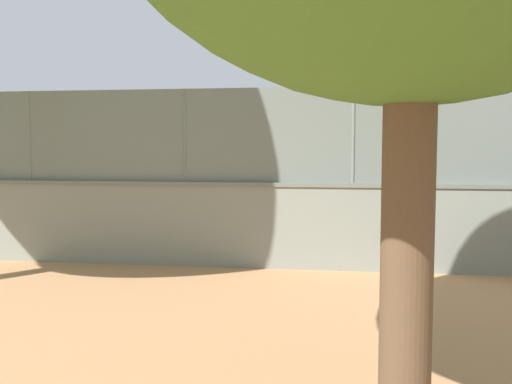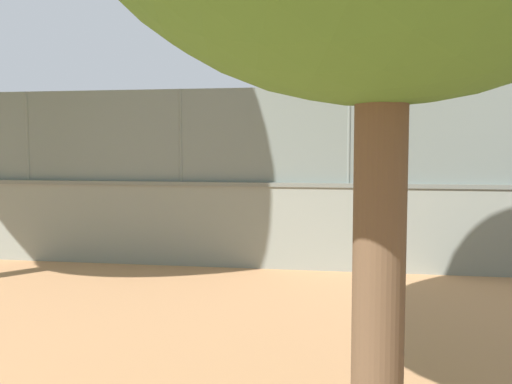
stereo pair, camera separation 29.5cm
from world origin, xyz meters
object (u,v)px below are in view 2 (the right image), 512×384
(player_near_wall_returning, at_px, (242,187))
(player_crossing_court, at_px, (275,203))
(sports_ball, at_px, (228,212))
(player_at_service_line, at_px, (210,185))

(player_near_wall_returning, bearing_deg, player_crossing_court, 107.61)
(player_near_wall_returning, distance_m, player_crossing_court, 5.50)
(sports_ball, bearing_deg, player_crossing_court, 111.22)
(player_at_service_line, bearing_deg, player_crossing_court, 113.00)
(player_crossing_court, xyz_separation_m, sports_ball, (2.25, -5.80, -0.90))
(player_near_wall_returning, distance_m, sports_ball, 1.21)
(player_at_service_line, relative_size, player_crossing_court, 0.88)
(player_at_service_line, xyz_separation_m, player_crossing_court, (-3.32, 7.82, 0.13))
(player_at_service_line, distance_m, player_near_wall_returning, 3.07)
(sports_ball, bearing_deg, player_at_service_line, -62.18)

